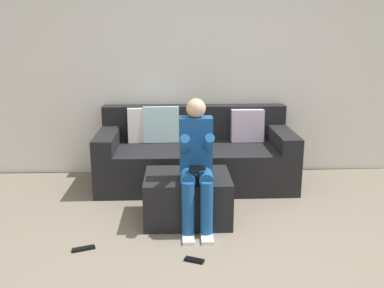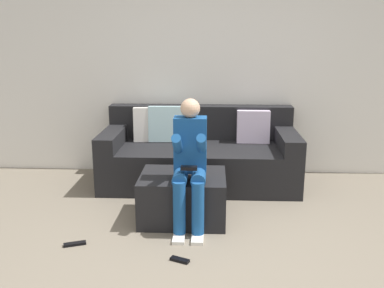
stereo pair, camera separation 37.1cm
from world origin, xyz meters
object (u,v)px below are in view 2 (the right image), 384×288
Objects in this scene: couch_sectional at (199,156)px; remote_by_storage_bin at (75,244)px; person_seated at (190,161)px; remote_near_ottoman at (180,260)px; ottoman at (183,197)px.

remote_by_storage_bin is (-0.97, -1.60, -0.31)m from couch_sectional.
person_seated is 7.60× the size of remote_near_ottoman.
remote_near_ottoman is (-0.04, -0.61, -0.61)m from person_seated.
person_seated reaches higher than couch_sectional.
remote_near_ottoman is at bearing -87.86° from ottoman.
ottoman is 0.81m from remote_near_ottoman.
remote_near_ottoman is (0.03, -0.79, -0.20)m from ottoman.
ottoman is 5.19× the size of remote_near_ottoman.
person_seated is at bearing -67.77° from ottoman.
remote_by_storage_bin is (-0.85, -0.57, -0.20)m from ottoman.
person_seated reaches higher than remote_near_ottoman.
person_seated reaches higher than ottoman.
person_seated is at bearing 109.42° from remote_near_ottoman.
ottoman is (-0.12, -1.03, -0.11)m from couch_sectional.
person_seated is 0.86m from remote_near_ottoman.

